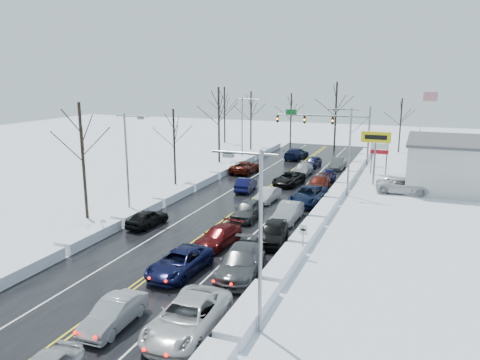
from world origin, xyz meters
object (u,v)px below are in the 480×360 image
at_px(traffic_signal_mast, 332,123).
at_px(flagpole, 422,122).
at_px(tires_plus_sign, 376,141).
at_px(oncoming_car_0, 246,191).

distance_m(traffic_signal_mast, flagpole, 11.90).
bearing_deg(tires_plus_sign, flagpole, 71.56).
bearing_deg(oncoming_car_0, tires_plus_sign, -153.43).
height_order(tires_plus_sign, flagpole, flagpole).
height_order(traffic_signal_mast, flagpole, flagpole).
bearing_deg(flagpole, oncoming_car_0, -127.89).
distance_m(tires_plus_sign, flagpole, 14.79).
bearing_deg(tires_plus_sign, oncoming_car_0, -147.32).
xyz_separation_m(flagpole, oncoming_car_0, (-17.10, -21.98, -5.93)).
distance_m(traffic_signal_mast, oncoming_car_0, 21.39).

